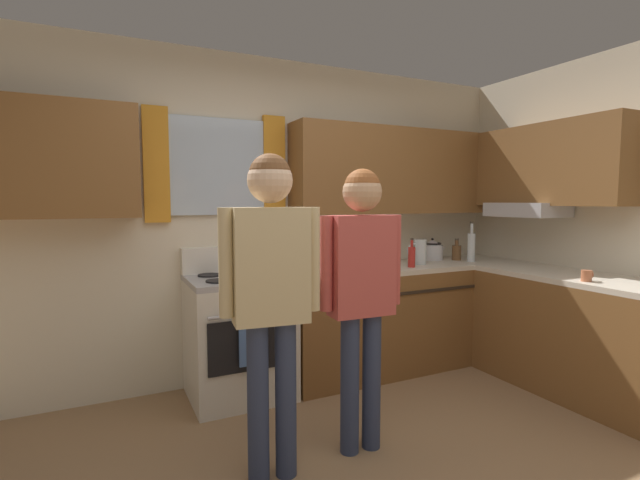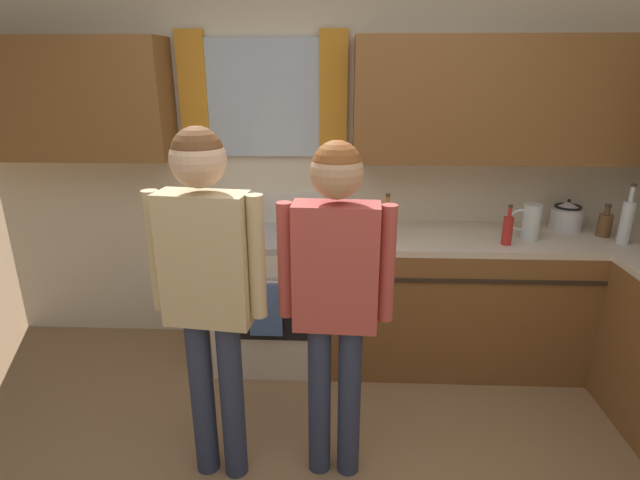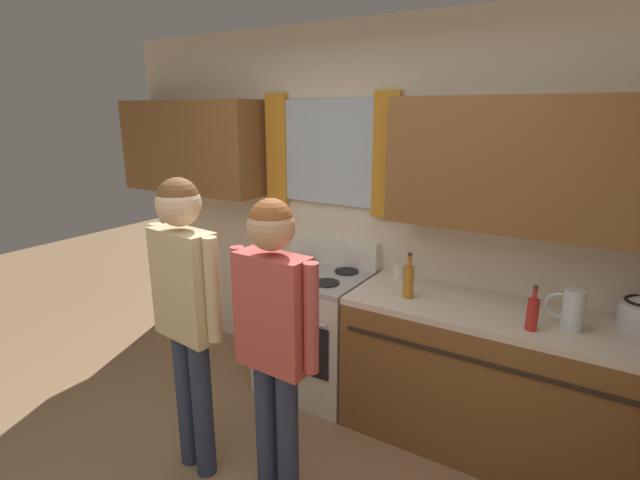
{
  "view_description": "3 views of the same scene",
  "coord_description": "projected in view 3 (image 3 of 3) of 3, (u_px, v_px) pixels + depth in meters",
  "views": [
    {
      "loc": [
        -1.23,
        -1.7,
        1.46
      ],
      "look_at": [
        0.1,
        1.03,
        1.2
      ],
      "focal_mm": 25.58,
      "sensor_mm": 36.0,
      "label": 1
    },
    {
      "loc": [
        0.12,
        -1.48,
        1.91
      ],
      "look_at": [
        0.03,
        0.69,
        1.15
      ],
      "focal_mm": 27.84,
      "sensor_mm": 36.0,
      "label": 2
    },
    {
      "loc": [
        1.39,
        -1.15,
        2.01
      ],
      "look_at": [
        0.08,
        0.97,
        1.33
      ],
      "focal_mm": 26.74,
      "sensor_mm": 36.0,
      "label": 3
    }
  ],
  "objects": [
    {
      "name": "adult_in_plaid",
      "position": [
        274.0,
        324.0,
        2.26
      ],
      "size": [
        0.51,
        0.22,
        1.64
      ],
      "color": "#2D3856",
      "rests_on": "ground"
    },
    {
      "name": "water_pitcher",
      "position": [
        572.0,
        309.0,
        2.47
      ],
      "size": [
        0.19,
        0.11,
        0.22
      ],
      "color": "silver",
      "rests_on": "kitchen_counter_run"
    },
    {
      "name": "mug_ceramic_white",
      "position": [
        400.0,
        272.0,
        3.24
      ],
      "size": [
        0.13,
        0.08,
        0.09
      ],
      "color": "white",
      "rests_on": "kitchen_counter_run"
    },
    {
      "name": "bottle_oil_amber",
      "position": [
        409.0,
        281.0,
        2.89
      ],
      "size": [
        0.06,
        0.06,
        0.29
      ],
      "color": "#B27223",
      "rests_on": "kitchen_counter_run"
    },
    {
      "name": "kitchen_counter_run",
      "position": [
        601.0,
        465.0,
        2.17
      ],
      "size": [
        2.24,
        2.22,
        0.9
      ],
      "color": "brown",
      "rests_on": "ground"
    },
    {
      "name": "adult_left",
      "position": [
        186.0,
        296.0,
        2.51
      ],
      "size": [
        0.52,
        0.23,
        1.69
      ],
      "color": "#2D3856",
      "rests_on": "ground"
    },
    {
      "name": "stove_oven",
      "position": [
        315.0,
        329.0,
        3.48
      ],
      "size": [
        0.72,
        0.67,
        1.1
      ],
      "color": "silver",
      "rests_on": "ground"
    },
    {
      "name": "bottle_sauce_red",
      "position": [
        532.0,
        313.0,
        2.47
      ],
      "size": [
        0.06,
        0.06,
        0.25
      ],
      "color": "red",
      "rests_on": "kitchen_counter_run"
    },
    {
      "name": "back_wall_unit",
      "position": [
        382.0,
        192.0,
        3.25
      ],
      "size": [
        4.6,
        0.42,
        2.6
      ],
      "color": "beige",
      "rests_on": "ground"
    }
  ]
}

